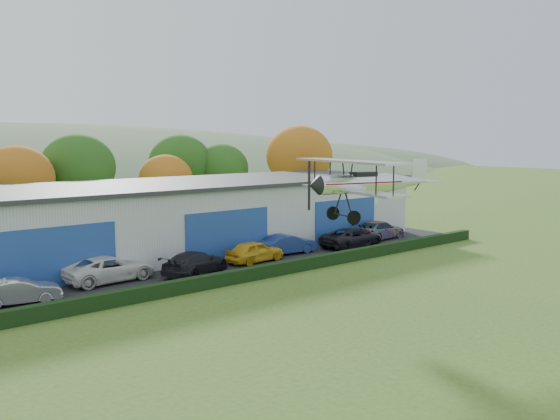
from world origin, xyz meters
TOP-DOWN VIEW (x-y plane):
  - ground at (0.00, 0.00)m, footprint 300.00×300.00m
  - apron at (3.00, 21.00)m, footprint 48.00×9.00m
  - hedge at (3.00, 16.20)m, footprint 46.00×0.60m
  - hangar at (5.00, 27.98)m, footprint 40.60×12.60m
  - tree_belt at (0.85, 40.62)m, footprint 75.70×13.22m
  - car_1 at (-9.82, 19.66)m, footprint 4.26×2.11m
  - car_2 at (-4.16, 21.32)m, footprint 5.72×2.94m
  - car_3 at (0.75, 19.52)m, footprint 5.59×3.92m
  - car_4 at (6.00, 20.15)m, footprint 4.55×2.12m
  - car_5 at (9.60, 20.84)m, footprint 4.64×1.92m
  - car_6 at (15.33, 19.67)m, footprint 5.49×2.54m
  - car_7 at (20.00, 20.84)m, footprint 5.56×2.65m
  - biplane at (4.79, 8.91)m, footprint 7.64×8.69m

SIDE VIEW (x-z plane):
  - ground at x=0.00m, z-range 0.00..0.00m
  - apron at x=3.00m, z-range 0.00..0.05m
  - hedge at x=3.00m, z-range 0.00..0.80m
  - car_1 at x=-9.82m, z-range 0.05..1.39m
  - car_5 at x=9.60m, z-range 0.05..1.55m
  - car_3 at x=0.75m, z-range 0.05..1.55m
  - car_4 at x=6.00m, z-range 0.05..1.56m
  - car_6 at x=15.33m, z-range 0.05..1.57m
  - car_2 at x=-4.16m, z-range 0.05..1.59m
  - car_7 at x=20.00m, z-range 0.05..1.61m
  - hangar at x=5.00m, z-range 0.01..5.31m
  - tree_belt at x=0.85m, z-range 0.55..10.67m
  - biplane at x=4.79m, z-range 4.79..8.02m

